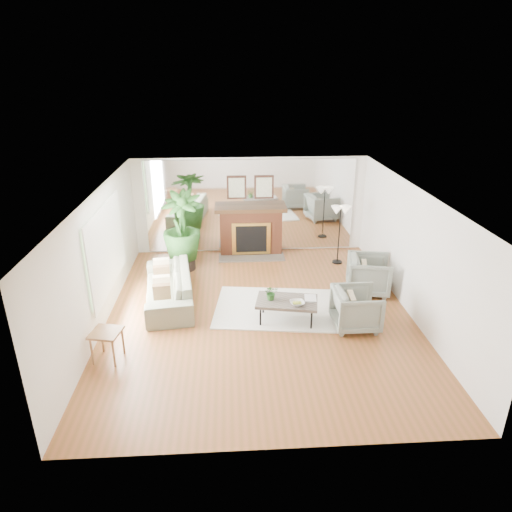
{
  "coord_description": "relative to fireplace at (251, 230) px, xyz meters",
  "views": [
    {
      "loc": [
        -0.57,
        -7.98,
        4.59
      ],
      "look_at": [
        -0.03,
        0.6,
        1.02
      ],
      "focal_mm": 32.0,
      "sensor_mm": 36.0,
      "label": 1
    }
  ],
  "objects": [
    {
      "name": "floor_lamp",
      "position": [
        2.15,
        -0.76,
        0.61
      ],
      "size": [
        0.48,
        0.27,
        1.48
      ],
      "color": "black",
      "rests_on": "ground"
    },
    {
      "name": "potted_ficus",
      "position": [
        -1.69,
        -0.9,
        0.38
      ],
      "size": [
        1.12,
        1.12,
        1.95
      ],
      "color": "black",
      "rests_on": "ground"
    },
    {
      "name": "fireplace",
      "position": [
        0.0,
        0.0,
        0.0
      ],
      "size": [
        1.85,
        0.83,
        2.05
      ],
      "color": "brown",
      "rests_on": "ground"
    },
    {
      "name": "book",
      "position": [
        0.86,
        -3.51,
        -0.18
      ],
      "size": [
        0.26,
        0.33,
        0.02
      ],
      "primitive_type": "imported",
      "rotation": [
        0.0,
        0.0,
        -0.12
      ],
      "color": "olive",
      "rests_on": "coffee_table"
    },
    {
      "name": "armchair_front",
      "position": [
        1.79,
        -3.84,
        -0.27
      ],
      "size": [
        0.86,
        0.83,
        0.77
      ],
      "primitive_type": "imported",
      "rotation": [
        0.0,
        0.0,
        1.58
      ],
      "color": "gray",
      "rests_on": "ground"
    },
    {
      "name": "ground",
      "position": [
        0.0,
        -3.26,
        -0.66
      ],
      "size": [
        7.0,
        7.0,
        0.0
      ],
      "primitive_type": "plane",
      "color": "brown",
      "rests_on": "ground"
    },
    {
      "name": "window_panel",
      "position": [
        -2.96,
        -2.86,
        0.69
      ],
      "size": [
        0.04,
        2.4,
        1.5
      ],
      "primitive_type": "cube",
      "color": "#B2E09E",
      "rests_on": "wall_left"
    },
    {
      "name": "wall_right",
      "position": [
        2.99,
        -3.26,
        0.59
      ],
      "size": [
        0.02,
        7.0,
        2.5
      ],
      "primitive_type": "cube",
      "color": "silver",
      "rests_on": "ground"
    },
    {
      "name": "mirror_panel",
      "position": [
        0.0,
        0.21,
        0.59
      ],
      "size": [
        5.4,
        0.04,
        2.4
      ],
      "primitive_type": "cube",
      "color": "silver",
      "rests_on": "wall_back"
    },
    {
      "name": "armchair_back",
      "position": [
        2.44,
        -2.41,
        -0.25
      ],
      "size": [
        1.08,
        1.06,
        0.83
      ],
      "primitive_type": "imported",
      "rotation": [
        0.0,
        0.0,
        1.36
      ],
      "color": "gray",
      "rests_on": "ground"
    },
    {
      "name": "fruit_bowl",
      "position": [
        0.67,
        -3.75,
        -0.16
      ],
      "size": [
        0.31,
        0.31,
        0.07
      ],
      "primitive_type": "imported",
      "rotation": [
        0.0,
        0.0,
        0.15
      ],
      "color": "olive",
      "rests_on": "coffee_table"
    },
    {
      "name": "wall_left",
      "position": [
        -2.99,
        -3.26,
        0.59
      ],
      "size": [
        0.02,
        7.0,
        2.5
      ],
      "primitive_type": "cube",
      "color": "silver",
      "rests_on": "ground"
    },
    {
      "name": "side_table",
      "position": [
        -2.65,
        -4.61,
        -0.21
      ],
      "size": [
        0.56,
        0.56,
        0.54
      ],
      "rotation": [
        0.0,
        0.0,
        -0.2
      ],
      "color": "olive",
      "rests_on": "ground"
    },
    {
      "name": "wall_back",
      "position": [
        0.0,
        0.23,
        0.59
      ],
      "size": [
        6.0,
        0.02,
        2.5
      ],
      "primitive_type": "cube",
      "color": "silver",
      "rests_on": "ground"
    },
    {
      "name": "tabletop_plant",
      "position": [
        0.21,
        -3.51,
        -0.05
      ],
      "size": [
        0.28,
        0.25,
        0.29
      ],
      "primitive_type": "imported",
      "rotation": [
        0.0,
        0.0,
        0.09
      ],
      "color": "#2F6324",
      "rests_on": "coffee_table"
    },
    {
      "name": "area_rug",
      "position": [
        0.38,
        -3.05,
        -0.65
      ],
      "size": [
        2.7,
        2.08,
        0.03
      ],
      "primitive_type": "cube",
      "rotation": [
        0.0,
        0.0,
        -0.13
      ],
      "color": "silver",
      "rests_on": "ground"
    },
    {
      "name": "sofa",
      "position": [
        -1.87,
        -2.58,
        -0.32
      ],
      "size": [
        1.21,
        2.45,
        0.69
      ],
      "primitive_type": "imported",
      "rotation": [
        0.0,
        0.0,
        -1.44
      ],
      "color": "gray",
      "rests_on": "ground"
    },
    {
      "name": "coffee_table",
      "position": [
        0.51,
        -3.56,
        -0.23
      ],
      "size": [
        1.26,
        0.88,
        0.46
      ],
      "rotation": [
        0.0,
        0.0,
        -0.19
      ],
      "color": "#595046",
      "rests_on": "ground"
    }
  ]
}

